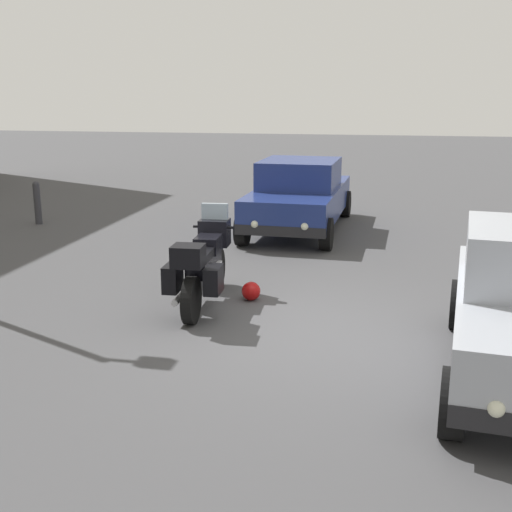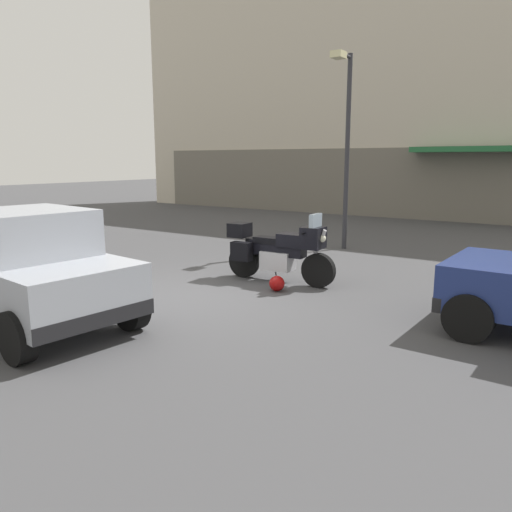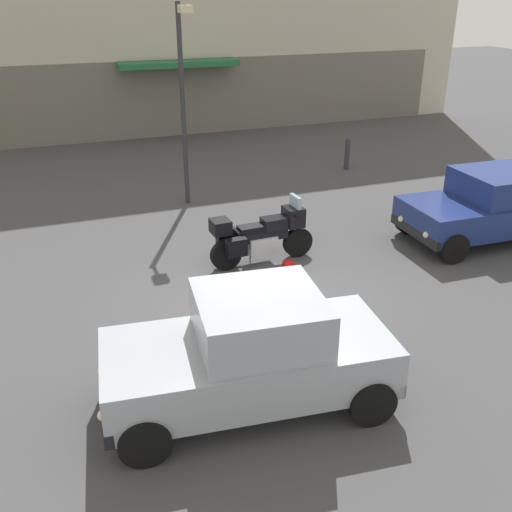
# 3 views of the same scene
# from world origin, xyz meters

# --- Properties ---
(ground_plane) EXTENTS (80.00, 80.00, 0.00)m
(ground_plane) POSITION_xyz_m (0.00, 0.00, 0.00)
(ground_plane) COLOR #424244
(building_facade_rear) EXTENTS (28.78, 3.40, 11.27)m
(building_facade_rear) POSITION_xyz_m (0.00, 14.77, 5.58)
(building_facade_rear) COLOR beige
(building_facade_rear) RESTS_ON ground
(motorcycle) EXTENTS (2.26, 0.78, 1.36)m
(motorcycle) POSITION_xyz_m (0.73, 1.64, 0.62)
(motorcycle) COLOR black
(motorcycle) RESTS_ON ground
(helmet) EXTENTS (0.28, 0.28, 0.28)m
(helmet) POSITION_xyz_m (1.09, 1.03, 0.14)
(helmet) COLOR #990C0C
(helmet) RESTS_ON ground
(car_hatchback_near) EXTENTS (4.00, 2.17, 1.64)m
(car_hatchback_near) POSITION_xyz_m (-1.00, -2.47, 0.81)
(car_hatchback_near) COLOR #9EA3AD
(car_hatchback_near) RESTS_ON ground
(streetlamp_curbside) EXTENTS (0.28, 0.94, 4.92)m
(streetlamp_curbside) POSITION_xyz_m (0.27, 5.66, 2.98)
(streetlamp_curbside) COLOR #2D2D33
(streetlamp_curbside) RESTS_ON ground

